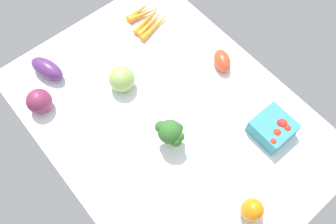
# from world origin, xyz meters

# --- Properties ---
(tablecloth) EXTENTS (1.04, 0.76, 0.02)m
(tablecloth) POSITION_xyz_m (0.00, 0.00, 0.01)
(tablecloth) COLOR white
(tablecloth) RESTS_ON ground
(bell_pepper_orange) EXTENTS (0.09, 0.09, 0.08)m
(bell_pepper_orange) POSITION_xyz_m (0.39, -0.02, 0.06)
(bell_pepper_orange) COLOR orange
(bell_pepper_orange) RESTS_ON tablecloth
(eggplant) EXTENTS (0.14, 0.10, 0.06)m
(eggplant) POSITION_xyz_m (-0.39, -0.21, 0.05)
(eggplant) COLOR #542B66
(eggplant) RESTS_ON tablecloth
(broccoli_head) EXTENTS (0.09, 0.08, 0.11)m
(broccoli_head) POSITION_xyz_m (0.08, -0.06, 0.09)
(broccoli_head) COLOR #AAC389
(broccoli_head) RESTS_ON tablecloth
(heirloom_tomato_green) EXTENTS (0.09, 0.09, 0.09)m
(heirloom_tomato_green) POSITION_xyz_m (-0.18, -0.05, 0.06)
(heirloom_tomato_green) COLOR #8FB056
(heirloom_tomato_green) RESTS_ON tablecloth
(red_onion_near_basket) EXTENTS (0.08, 0.08, 0.08)m
(red_onion_near_basket) POSITION_xyz_m (-0.29, -0.30, 0.06)
(red_onion_near_basket) COLOR #782849
(red_onion_near_basket) RESTS_ON tablecloth
(berry_basket) EXTENTS (0.12, 0.12, 0.07)m
(berry_basket) POSITION_xyz_m (0.26, 0.21, 0.05)
(berry_basket) COLOR teal
(berry_basket) RESTS_ON tablecloth
(roma_tomato) EXTENTS (0.10, 0.09, 0.05)m
(roma_tomato) POSITION_xyz_m (-0.03, 0.27, 0.05)
(roma_tomato) COLOR #E44223
(roma_tomato) RESTS_ON tablecloth
(carrot_bunch) EXTENTS (0.14, 0.17, 0.03)m
(carrot_bunch) POSITION_xyz_m (-0.35, 0.20, 0.03)
(carrot_bunch) COLOR orange
(carrot_bunch) RESTS_ON tablecloth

